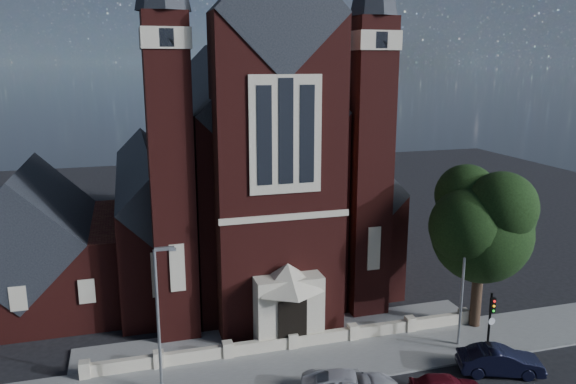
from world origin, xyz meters
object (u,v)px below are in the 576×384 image
object	(u,v)px
street_tree	(486,227)
street_lamp_right	(464,276)
church	(237,170)
street_lamp_left	(159,312)
traffic_signal	(491,316)
parish_hall	(31,252)
car_navy	(500,361)

from	to	relation	value
street_tree	street_lamp_right	world-z (taller)	street_tree
church	street_tree	xyz separation A→B (m)	(12.60, -17.23, -1.23)
street_lamp_left	traffic_signal	world-z (taller)	street_lamp_left
church	parish_hall	distance (m)	17.26
parish_hall	traffic_signal	distance (m)	31.20
car_navy	church	bearing A→B (deg)	44.81
parish_hall	church	bearing A→B (deg)	17.16
parish_hall	traffic_signal	xyz separation A→B (m)	(27.00, -15.57, -1.43)
traffic_signal	street_lamp_left	bearing A→B (deg)	175.24
church	car_navy	world-z (taller)	church
church	street_lamp_left	size ratio (longest dim) A/B	4.31
parish_hall	street_tree	distance (m)	31.27
street_lamp_left	church	bearing A→B (deg)	67.34
church	street_lamp_right	size ratio (longest dim) A/B	4.31
street_lamp_right	car_navy	bearing A→B (deg)	-84.21
street_tree	car_navy	xyz separation A→B (m)	(-2.16, -5.15, -6.19)
church	street_tree	size ratio (longest dim) A/B	3.26
street_tree	street_lamp_right	distance (m)	3.84
street_lamp_left	street_lamp_right	xyz separation A→B (m)	(18.00, 0.00, 0.00)
street_lamp_left	traffic_signal	size ratio (longest dim) A/B	2.02
church	traffic_signal	xyz separation A→B (m)	(11.00, -20.52, -5.60)
street_lamp_left	car_navy	xyz separation A→B (m)	(18.35, -3.44, -3.83)
street_lamp_right	car_navy	world-z (taller)	street_lamp_right
street_lamp_right	car_navy	distance (m)	5.16
street_lamp_right	street_tree	bearing A→B (deg)	34.26
street_lamp_left	street_lamp_right	distance (m)	18.00
parish_hall	street_lamp_left	xyz separation A→B (m)	(8.09, -14.00, 0.59)
parish_hall	traffic_signal	bearing A→B (deg)	-29.98
street_tree	car_navy	world-z (taller)	street_tree
street_lamp_left	street_lamp_right	world-z (taller)	same
parish_hall	street_lamp_left	distance (m)	16.18
traffic_signal	parish_hall	bearing A→B (deg)	150.02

